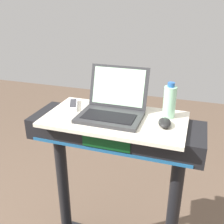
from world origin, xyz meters
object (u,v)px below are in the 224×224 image
computer_mouse (165,123)px  tv_remote (73,105)px  water_bottle (170,101)px  laptop (113,107)px

computer_mouse → tv_remote: bearing=162.4°
water_bottle → computer_mouse: bearing=-91.9°
computer_mouse → tv_remote: (-0.52, 0.08, -0.01)m
laptop → computer_mouse: 0.28m
laptop → computer_mouse: bearing=-8.7°
computer_mouse → water_bottle: 0.13m
laptop → tv_remote: (-0.25, 0.04, -0.04)m
laptop → water_bottle: (0.28, 0.07, 0.04)m
computer_mouse → tv_remote: 0.53m
computer_mouse → laptop: bearing=162.7°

